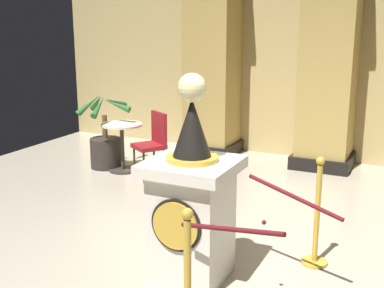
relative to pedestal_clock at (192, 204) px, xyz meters
name	(u,v)px	position (x,y,z in m)	size (l,w,h in m)	color
ground_plane	(238,273)	(0.35, 0.24, -0.69)	(10.10, 10.10, 0.00)	#B2A893
back_wall	(335,53)	(0.35, 4.53, 1.03)	(10.10, 0.16, 3.45)	tan
pedestal_clock	(192,204)	(0.00, 0.00, 0.00)	(0.74, 0.74, 1.82)	silver
stanchion_far	(316,227)	(0.93, 0.72, -0.33)	(0.24, 0.24, 1.05)	gold
velvet_rope	(264,212)	(0.69, -0.14, 0.09)	(1.12, 1.14, 0.22)	#591419
column_left	(213,57)	(-1.55, 4.08, 0.95)	(0.93, 0.93, 3.32)	black
column_centre_rear	(329,61)	(0.35, 4.08, 0.95)	(0.93, 0.93, 3.32)	black
potted_palm_left	(105,144)	(-2.69, 2.54, -0.33)	(0.85, 0.86, 1.19)	#2D2823
cafe_table	(122,141)	(-2.35, 2.49, -0.22)	(0.61, 0.61, 0.73)	#332D28
cafe_chair_red	(153,139)	(-1.75, 2.40, -0.12)	(0.55, 0.55, 0.96)	black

